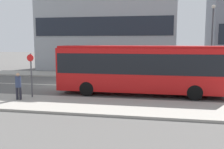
{
  "coord_description": "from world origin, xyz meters",
  "views": [
    {
      "loc": [
        8.04,
        -19.4,
        3.62
      ],
      "look_at": [
        4.82,
        -2.17,
        1.3
      ],
      "focal_mm": 40.0,
      "sensor_mm": 36.0,
      "label": 1
    }
  ],
  "objects_px": {
    "pedestrian_near_stop": "(18,85)",
    "bus_stop_sign": "(31,72)",
    "street_lamp": "(212,34)",
    "parked_car_0": "(214,76)",
    "city_bus": "(140,67)"
  },
  "relations": [
    {
      "from": "pedestrian_near_stop",
      "to": "parked_car_0",
      "type": "bearing_deg",
      "value": -150.19
    },
    {
      "from": "parked_car_0",
      "to": "bus_stop_sign",
      "type": "relative_size",
      "value": 1.59
    },
    {
      "from": "parked_car_0",
      "to": "street_lamp",
      "type": "bearing_deg",
      "value": 89.66
    },
    {
      "from": "city_bus",
      "to": "parked_car_0",
      "type": "distance_m",
      "value": 8.46
    },
    {
      "from": "street_lamp",
      "to": "pedestrian_near_stop",
      "type": "bearing_deg",
      "value": -139.87
    },
    {
      "from": "parked_car_0",
      "to": "pedestrian_near_stop",
      "type": "height_order",
      "value": "pedestrian_near_stop"
    },
    {
      "from": "pedestrian_near_stop",
      "to": "street_lamp",
      "type": "distance_m",
      "value": 17.38
    },
    {
      "from": "pedestrian_near_stop",
      "to": "bus_stop_sign",
      "type": "xyz_separation_m",
      "value": [
        0.45,
        0.78,
        0.69
      ]
    },
    {
      "from": "pedestrian_near_stop",
      "to": "street_lamp",
      "type": "relative_size",
      "value": 0.24
    },
    {
      "from": "pedestrian_near_stop",
      "to": "bus_stop_sign",
      "type": "height_order",
      "value": "bus_stop_sign"
    },
    {
      "from": "city_bus",
      "to": "street_lamp",
      "type": "height_order",
      "value": "street_lamp"
    },
    {
      "from": "pedestrian_near_stop",
      "to": "street_lamp",
      "type": "height_order",
      "value": "street_lamp"
    },
    {
      "from": "pedestrian_near_stop",
      "to": "city_bus",
      "type": "bearing_deg",
      "value": -159.57
    },
    {
      "from": "city_bus",
      "to": "bus_stop_sign",
      "type": "distance_m",
      "value": 7.11
    },
    {
      "from": "parked_car_0",
      "to": "bus_stop_sign",
      "type": "bearing_deg",
      "value": -146.05
    }
  ]
}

